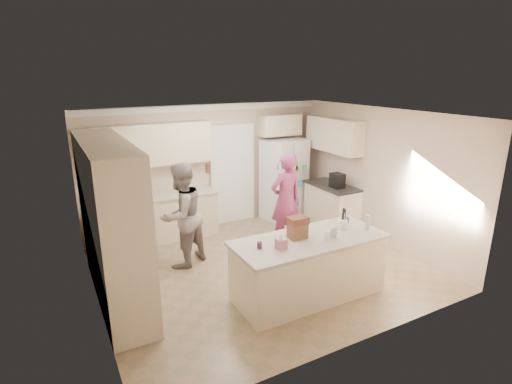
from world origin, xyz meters
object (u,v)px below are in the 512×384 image
teen_boy (182,215)px  island_base (309,269)px  refrigerator (284,179)px  tissue_box (281,244)px  utensil_crock (343,224)px  dollhouse_body (297,231)px  coffee_maker (337,180)px  teen_girl (286,200)px

teen_boy → island_base: bearing=96.5°
refrigerator → tissue_box: (-2.02, -3.13, 0.10)m
utensil_crock → dollhouse_body: dollhouse_body is taller
dollhouse_body → utensil_crock: bearing=-3.6°
refrigerator → teen_boy: (-2.78, -1.18, 0.01)m
coffee_maker → teen_boy: size_ratio=0.17×
island_base → dollhouse_body: size_ratio=8.46×
utensil_crock → teen_girl: bearing=89.0°
coffee_maker → dollhouse_body: (-2.20, -1.80, -0.03)m
tissue_box → island_base: bearing=10.3°
tissue_box → dollhouse_body: (0.40, 0.20, 0.04)m
refrigerator → teen_boy: 3.02m
dollhouse_body → teen_boy: size_ratio=0.14×
coffee_maker → teen_girl: size_ratio=0.17×
coffee_maker → dollhouse_body: 2.84m
refrigerator → island_base: bearing=-129.1°
utensil_crock → teen_boy: (-1.96, 1.80, -0.09)m
utensil_crock → coffee_maker: bearing=52.9°
coffee_maker → dollhouse_body: coffee_maker is taller
refrigerator → tissue_box: size_ratio=12.86×
refrigerator → teen_boy: bearing=-170.2°
utensil_crock → teen_boy: size_ratio=0.08×
teen_girl → coffee_maker: bearing=-175.3°
island_base → utensil_crock: size_ratio=14.67×
dollhouse_body → tissue_box: bearing=-153.4°
island_base → dollhouse_body: dollhouse_body is taller
utensil_crock → refrigerator: bearing=74.6°
coffee_maker → dollhouse_body: size_ratio=1.15×
island_base → coffee_maker: bearing=42.8°
coffee_maker → tissue_box: coffee_maker is taller
refrigerator → utensil_crock: 3.10m
teen_girl → teen_boy: bearing=-7.0°
tissue_box → teen_girl: (1.23, 1.82, -0.09)m
coffee_maker → teen_boy: (-3.36, -0.05, -0.16)m
teen_girl → island_base: bearing=65.5°
refrigerator → utensil_crock: bearing=-118.6°
island_base → teen_boy: size_ratio=1.21×
utensil_crock → island_base: bearing=-175.6°
refrigerator → island_base: (-1.47, -3.03, -0.46)m
dollhouse_body → teen_boy: teen_boy is taller
teen_boy → teen_girl: teen_boy is taller
coffee_maker → island_base: (-2.05, -1.90, -0.63)m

